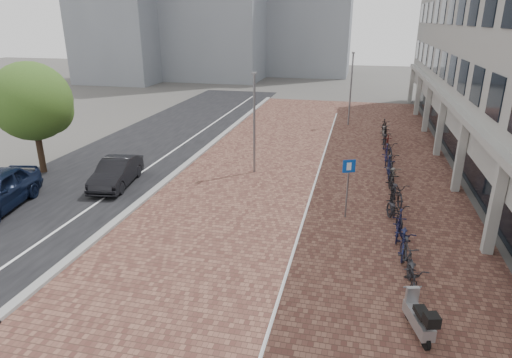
% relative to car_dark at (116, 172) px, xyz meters
% --- Properties ---
extents(ground, '(140.00, 140.00, 0.00)m').
position_rel_car_dark_xyz_m(ground, '(7.26, -6.99, -0.67)').
color(ground, '#474442').
rests_on(ground, ground).
extents(plaza_brick, '(14.50, 42.00, 0.04)m').
position_rel_car_dark_xyz_m(plaza_brick, '(9.26, 5.01, -0.66)').
color(plaza_brick, brown).
rests_on(plaza_brick, ground).
extents(street_asphalt, '(8.00, 50.00, 0.03)m').
position_rel_car_dark_xyz_m(street_asphalt, '(-1.74, 5.01, -0.67)').
color(street_asphalt, black).
rests_on(street_asphalt, ground).
extents(curb, '(0.35, 42.00, 0.14)m').
position_rel_car_dark_xyz_m(curb, '(2.16, 5.01, -0.60)').
color(curb, gray).
rests_on(curb, ground).
extents(lane_line, '(0.12, 44.00, 0.00)m').
position_rel_car_dark_xyz_m(lane_line, '(0.26, 5.01, -0.65)').
color(lane_line, white).
rests_on(lane_line, street_asphalt).
extents(parking_line, '(0.10, 30.00, 0.00)m').
position_rel_car_dark_xyz_m(parking_line, '(9.46, 5.01, -0.64)').
color(parking_line, white).
rests_on(parking_line, plaza_brick).
extents(car_dark, '(2.04, 4.24, 1.34)m').
position_rel_car_dark_xyz_m(car_dark, '(0.00, 0.00, 0.00)').
color(car_dark, black).
rests_on(car_dark, ground).
extents(scooter_front, '(0.91, 1.65, 1.09)m').
position_rel_car_dark_xyz_m(scooter_front, '(13.23, -7.97, -0.13)').
color(scooter_front, '#939498').
rests_on(scooter_front, ground).
extents(parking_sign, '(0.50, 0.25, 2.51)m').
position_rel_car_dark_xyz_m(parking_sign, '(11.11, -1.20, 1.02)').
color(parking_sign, slate).
rests_on(parking_sign, ground).
extents(lamp_near, '(0.12, 0.12, 5.20)m').
position_rel_car_dark_xyz_m(lamp_near, '(6.12, 3.43, 1.93)').
color(lamp_near, slate).
rests_on(lamp_near, ground).
extents(lamp_far, '(0.12, 0.12, 5.40)m').
position_rel_car_dark_xyz_m(lamp_far, '(10.59, 15.79, 2.03)').
color(lamp_far, gray).
rests_on(lamp_far, ground).
extents(street_tree, '(3.98, 3.98, 5.79)m').
position_rel_car_dark_xyz_m(street_tree, '(-4.79, 0.97, 3.01)').
color(street_tree, '#382619').
rests_on(street_tree, ground).
extents(bike_row, '(1.28, 21.44, 1.05)m').
position_rel_car_dark_xyz_m(bike_row, '(13.15, 3.66, -0.15)').
color(bike_row, black).
rests_on(bike_row, ground).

